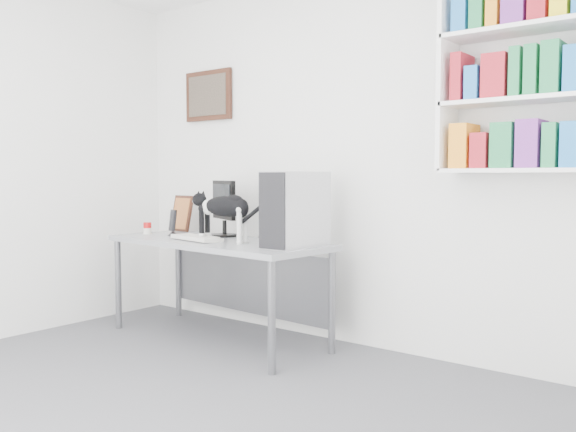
{
  "coord_description": "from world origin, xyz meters",
  "views": [
    {
      "loc": [
        2.46,
        -1.74,
        1.22
      ],
      "look_at": [
        -0.1,
        1.53,
        0.94
      ],
      "focal_mm": 38.0,
      "sensor_mm": 36.0,
      "label": 1
    }
  ],
  "objects_px": {
    "monitor": "(224,208)",
    "speaker": "(173,222)",
    "bookshelf": "(532,64)",
    "cat": "(224,218)",
    "leaning_print": "(182,213)",
    "desk": "(217,290)",
    "soup_can": "(147,228)",
    "keyboard": "(197,238)",
    "pc_tower": "(296,209)"
  },
  "relations": [
    {
      "from": "desk",
      "to": "soup_can",
      "type": "height_order",
      "value": "soup_can"
    },
    {
      "from": "speaker",
      "to": "leaning_print",
      "type": "height_order",
      "value": "leaning_print"
    },
    {
      "from": "bookshelf",
      "to": "cat",
      "type": "height_order",
      "value": "bookshelf"
    },
    {
      "from": "monitor",
      "to": "keyboard",
      "type": "xyz_separation_m",
      "value": [
        0.03,
        -0.33,
        -0.2
      ]
    },
    {
      "from": "bookshelf",
      "to": "leaning_print",
      "type": "relative_size",
      "value": 3.93
    },
    {
      "from": "keyboard",
      "to": "leaning_print",
      "type": "bearing_deg",
      "value": 155.94
    },
    {
      "from": "desk",
      "to": "keyboard",
      "type": "height_order",
      "value": "keyboard"
    },
    {
      "from": "keyboard",
      "to": "cat",
      "type": "height_order",
      "value": "cat"
    },
    {
      "from": "monitor",
      "to": "cat",
      "type": "bearing_deg",
      "value": -20.45
    },
    {
      "from": "soup_can",
      "to": "cat",
      "type": "bearing_deg",
      "value": -3.58
    },
    {
      "from": "desk",
      "to": "monitor",
      "type": "bearing_deg",
      "value": 124.53
    },
    {
      "from": "soup_can",
      "to": "cat",
      "type": "distance_m",
      "value": 0.93
    },
    {
      "from": "bookshelf",
      "to": "soup_can",
      "type": "relative_size",
      "value": 13.24
    },
    {
      "from": "pc_tower",
      "to": "speaker",
      "type": "bearing_deg",
      "value": -179.62
    },
    {
      "from": "speaker",
      "to": "soup_can",
      "type": "relative_size",
      "value": 2.28
    },
    {
      "from": "pc_tower",
      "to": "soup_can",
      "type": "bearing_deg",
      "value": -178.4
    },
    {
      "from": "monitor",
      "to": "pc_tower",
      "type": "height_order",
      "value": "pc_tower"
    },
    {
      "from": "keyboard",
      "to": "speaker",
      "type": "xyz_separation_m",
      "value": [
        -0.4,
        0.13,
        0.09
      ]
    },
    {
      "from": "bookshelf",
      "to": "soup_can",
      "type": "height_order",
      "value": "bookshelf"
    },
    {
      "from": "desk",
      "to": "soup_can",
      "type": "relative_size",
      "value": 19.16
    },
    {
      "from": "keyboard",
      "to": "cat",
      "type": "xyz_separation_m",
      "value": [
        0.25,
        0.04,
        0.16
      ]
    },
    {
      "from": "bookshelf",
      "to": "desk",
      "type": "height_order",
      "value": "bookshelf"
    },
    {
      "from": "desk",
      "to": "bookshelf",
      "type": "bearing_deg",
      "value": 14.93
    },
    {
      "from": "leaning_print",
      "to": "cat",
      "type": "height_order",
      "value": "cat"
    },
    {
      "from": "monitor",
      "to": "soup_can",
      "type": "xyz_separation_m",
      "value": [
        -0.64,
        -0.24,
        -0.17
      ]
    },
    {
      "from": "desk",
      "to": "leaning_print",
      "type": "distance_m",
      "value": 0.96
    },
    {
      "from": "speaker",
      "to": "desk",
      "type": "bearing_deg",
      "value": 5.57
    },
    {
      "from": "pc_tower",
      "to": "leaning_print",
      "type": "height_order",
      "value": "pc_tower"
    },
    {
      "from": "pc_tower",
      "to": "cat",
      "type": "xyz_separation_m",
      "value": [
        -0.56,
        -0.1,
        -0.08
      ]
    },
    {
      "from": "pc_tower",
      "to": "cat",
      "type": "bearing_deg",
      "value": -169.83
    },
    {
      "from": "monitor",
      "to": "speaker",
      "type": "bearing_deg",
      "value": -125.48
    },
    {
      "from": "bookshelf",
      "to": "keyboard",
      "type": "bearing_deg",
      "value": -166.97
    },
    {
      "from": "leaning_print",
      "to": "cat",
      "type": "relative_size",
      "value": 0.57
    },
    {
      "from": "pc_tower",
      "to": "leaning_print",
      "type": "relative_size",
      "value": 1.58
    },
    {
      "from": "monitor",
      "to": "soup_can",
      "type": "distance_m",
      "value": 0.7
    },
    {
      "from": "pc_tower",
      "to": "soup_can",
      "type": "distance_m",
      "value": 1.5
    },
    {
      "from": "bookshelf",
      "to": "leaning_print",
      "type": "xyz_separation_m",
      "value": [
        -2.83,
        -0.08,
        -0.95
      ]
    },
    {
      "from": "speaker",
      "to": "leaning_print",
      "type": "distance_m",
      "value": 0.39
    },
    {
      "from": "monitor",
      "to": "speaker",
      "type": "xyz_separation_m",
      "value": [
        -0.37,
        -0.2,
        -0.12
      ]
    },
    {
      "from": "desk",
      "to": "keyboard",
      "type": "distance_m",
      "value": 0.42
    },
    {
      "from": "speaker",
      "to": "bookshelf",
      "type": "bearing_deg",
      "value": 15.89
    },
    {
      "from": "keyboard",
      "to": "pc_tower",
      "type": "bearing_deg",
      "value": 19.79
    },
    {
      "from": "pc_tower",
      "to": "leaning_print",
      "type": "xyz_separation_m",
      "value": [
        -1.44,
        0.3,
        -0.09
      ]
    },
    {
      "from": "speaker",
      "to": "pc_tower",
      "type": "bearing_deg",
      "value": 8.0
    },
    {
      "from": "keyboard",
      "to": "desk",
      "type": "bearing_deg",
      "value": 59.51
    },
    {
      "from": "keyboard",
      "to": "leaning_print",
      "type": "distance_m",
      "value": 0.78
    },
    {
      "from": "desk",
      "to": "pc_tower",
      "type": "bearing_deg",
      "value": 6.35
    },
    {
      "from": "desk",
      "to": "speaker",
      "type": "bearing_deg",
      "value": -177.77
    },
    {
      "from": "soup_can",
      "to": "cat",
      "type": "xyz_separation_m",
      "value": [
        0.92,
        -0.06,
        0.13
      ]
    },
    {
      "from": "pc_tower",
      "to": "leaning_print",
      "type": "bearing_deg",
      "value": 168.34
    }
  ]
}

